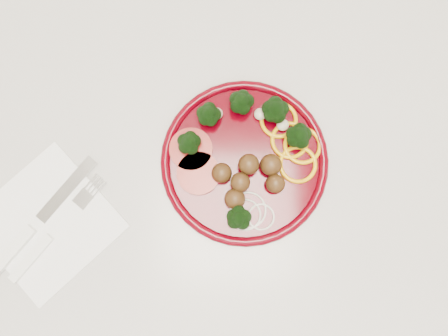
{
  "coord_description": "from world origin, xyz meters",
  "views": [
    {
      "loc": [
        0.0,
        1.61,
        1.54
      ],
      "look_at": [
        0.0,
        1.69,
        0.92
      ],
      "focal_mm": 35.0,
      "sensor_mm": 36.0,
      "label": 1
    }
  ],
  "objects_px": {
    "knife": "(30,231)",
    "fork": "(42,246)",
    "napkin": "(48,223)",
    "plate": "(245,159)"
  },
  "relations": [
    {
      "from": "knife",
      "to": "plate",
      "type": "bearing_deg",
      "value": -31.97
    },
    {
      "from": "napkin",
      "to": "fork",
      "type": "height_order",
      "value": "fork"
    },
    {
      "from": "knife",
      "to": "fork",
      "type": "xyz_separation_m",
      "value": [
        0.02,
        -0.02,
        -0.0
      ]
    },
    {
      "from": "plate",
      "to": "fork",
      "type": "relative_size",
      "value": 1.59
    },
    {
      "from": "napkin",
      "to": "knife",
      "type": "height_order",
      "value": "knife"
    },
    {
      "from": "plate",
      "to": "fork",
      "type": "xyz_separation_m",
      "value": [
        -0.29,
        -0.12,
        -0.01
      ]
    },
    {
      "from": "plate",
      "to": "fork",
      "type": "distance_m",
      "value": 0.31
    },
    {
      "from": "fork",
      "to": "knife",
      "type": "bearing_deg",
      "value": 83.0
    },
    {
      "from": "plate",
      "to": "napkin",
      "type": "height_order",
      "value": "plate"
    },
    {
      "from": "knife",
      "to": "fork",
      "type": "height_order",
      "value": "knife"
    }
  ]
}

